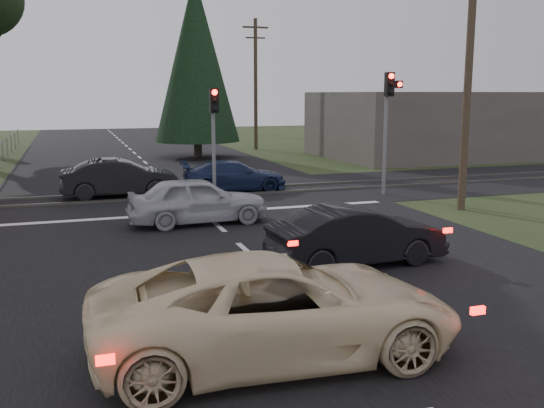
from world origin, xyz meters
name	(u,v)px	position (x,y,z in m)	size (l,w,h in m)	color
ground	(287,286)	(0.00, 0.00, 0.00)	(120.00, 120.00, 0.00)	#263618
road	(192,204)	(0.00, 10.00, 0.01)	(14.00, 100.00, 0.01)	black
rail_corridor	(183,195)	(0.00, 12.00, 0.01)	(120.00, 8.00, 0.01)	black
stop_line	(203,213)	(0.00, 8.20, 0.01)	(13.00, 0.35, 0.00)	silver
rail_near	(186,197)	(0.00, 11.20, 0.05)	(120.00, 0.12, 0.10)	#59544C
rail_far	(179,191)	(0.00, 12.80, 0.05)	(120.00, 0.12, 0.10)	#59544C
traffic_signal_right	(389,109)	(7.55, 9.47, 3.31)	(0.68, 0.48, 4.70)	slate
traffic_signal_center	(214,124)	(1.00, 10.68, 2.81)	(0.32, 0.48, 4.10)	slate
utility_pole_near	(469,68)	(8.50, 6.00, 4.73)	(1.80, 0.26, 9.00)	#4C3D2D
utility_pole_mid	(256,82)	(8.50, 30.00, 4.73)	(1.80, 0.26, 9.00)	#4C3D2D
utility_pole_far	(188,86)	(8.50, 55.00, 4.73)	(1.80, 0.26, 9.00)	#4C3D2D
conifer_tree	(196,59)	(3.50, 26.00, 5.99)	(5.20, 5.20, 11.00)	#473D33
building_right	(436,124)	(18.00, 22.00, 2.00)	(14.00, 10.00, 4.00)	#59514C
cream_coupe	(277,308)	(-1.29, -3.12, 0.77)	(2.54, 5.51, 1.53)	beige
dark_hatchback	(357,236)	(2.08, 1.00, 0.68)	(1.44, 4.12, 1.36)	black
silver_car	(198,200)	(-0.49, 6.63, 0.72)	(1.69, 4.21, 1.43)	#B0B2B8
blue_sedan	(234,176)	(2.17, 12.35, 0.62)	(1.72, 4.24, 1.23)	#182348
dark_car_far	(120,178)	(-2.31, 12.38, 0.72)	(1.53, 4.40, 1.45)	black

